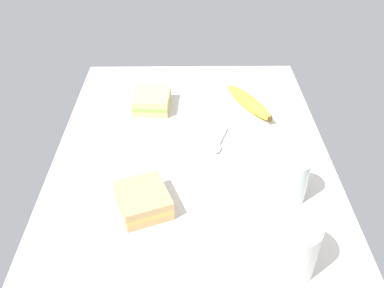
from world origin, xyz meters
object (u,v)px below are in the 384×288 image
Objects in this scene: coffee_mug_black at (292,246)px; spoon at (218,144)px; glass_of_milk at (291,180)px; sandwich_main at (152,101)px; banana at (249,102)px; sandwich_side at (143,200)px.

spoon is at bearing -163.90° from coffee_mug_black.
glass_of_milk is at bearing 38.04° from spoon.
coffee_mug_black is at bearing 27.46° from sandwich_main.
sandwich_main is at bearing -135.59° from spoon.
banana is (-34.11, -4.23, -2.60)cm from glass_of_milk.
sandwich_side is at bearing 1.15° from sandwich_main.
banana is 1.72× the size of spoon.
sandwich_main is (-51.90, -26.98, -3.14)cm from coffee_mug_black.
sandwich_side is 26.14cm from spoon.
spoon is at bearing -141.96° from glass_of_milk.
sandwich_side is at bearing -38.55° from spoon.
sandwich_main is 1.01× the size of spoon.
sandwich_side is at bearing -118.35° from coffee_mug_black.
sandwich_main is 26.21cm from banana.
glass_of_milk reaches higher than sandwich_main.
coffee_mug_black is 1.12× the size of glass_of_milk.
coffee_mug_black is 58.58cm from sandwich_main.
coffee_mug_black reaches higher than glass_of_milk.
glass_of_milk is 0.87× the size of spoon.
glass_of_milk reaches higher than banana.
spoon is at bearing -28.45° from banana.
banana is at bearing 151.55° from spoon.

